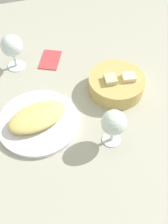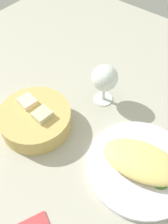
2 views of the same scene
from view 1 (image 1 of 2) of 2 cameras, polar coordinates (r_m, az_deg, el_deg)
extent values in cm
cube|color=#AAA797|center=(95.08, -1.25, 1.55)|extent=(140.00, 140.00, 2.00)
cylinder|color=silver|center=(89.60, -9.33, -1.96)|extent=(25.96, 25.96, 1.40)
ellipsoid|color=#E7CB71|center=(87.58, -9.54, -0.97)|extent=(20.75, 14.63, 3.72)
cone|color=#4A8537|center=(89.23, -13.18, -1.78)|extent=(3.86, 3.86, 1.36)
cylinder|color=tan|center=(96.97, 6.62, 5.70)|extent=(19.18, 19.18, 5.51)
cube|color=beige|center=(95.90, 9.05, 6.49)|extent=(4.91, 4.55, 4.33)
cube|color=beige|center=(94.26, 5.39, 6.14)|extent=(4.29, 4.68, 4.33)
cylinder|color=silver|center=(85.56, 5.64, -5.54)|extent=(5.70, 5.70, 0.60)
cylinder|color=silver|center=(83.46, 5.77, -4.60)|extent=(1.00, 1.00, 4.44)
sphere|color=silver|center=(78.61, 6.11, -2.17)|extent=(7.49, 7.49, 7.49)
cylinder|color=silver|center=(109.81, -13.63, 9.23)|extent=(6.68, 6.68, 0.60)
cylinder|color=silver|center=(108.01, -13.91, 10.33)|extent=(1.00, 1.00, 5.01)
sphere|color=silver|center=(104.02, -14.59, 12.99)|extent=(7.90, 7.90, 7.90)
cube|color=#D83D41|center=(110.09, -6.92, 10.66)|extent=(10.94, 12.92, 0.80)
camera|label=2|loc=(0.86, -25.36, 37.57)|focal=39.86mm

